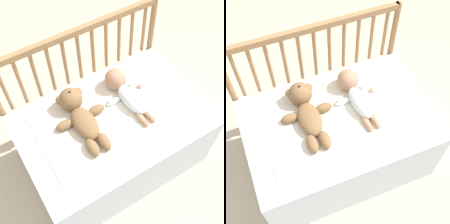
% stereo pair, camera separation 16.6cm
% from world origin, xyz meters
% --- Properties ---
extents(ground_plane, '(12.00, 12.00, 0.00)m').
position_xyz_m(ground_plane, '(0.00, 0.00, 0.00)').
color(ground_plane, '#C6B293').
extents(crib_mattress, '(1.07, 0.70, 0.48)m').
position_xyz_m(crib_mattress, '(0.00, 0.00, 0.24)').
color(crib_mattress, silver).
rests_on(crib_mattress, ground_plane).
extents(crib_rail, '(1.07, 0.04, 0.86)m').
position_xyz_m(crib_rail, '(0.00, 0.37, 0.60)').
color(crib_rail, '#997047').
rests_on(crib_rail, ground_plane).
extents(blanket, '(0.82, 0.53, 0.01)m').
position_xyz_m(blanket, '(-0.01, 0.04, 0.48)').
color(blanket, silver).
rests_on(blanket, crib_mattress).
extents(teddy_bear, '(0.30, 0.44, 0.14)m').
position_xyz_m(teddy_bear, '(-0.16, 0.10, 0.53)').
color(teddy_bear, olive).
rests_on(teddy_bear, crib_mattress).
extents(baby, '(0.26, 0.41, 0.13)m').
position_xyz_m(baby, '(0.14, 0.11, 0.53)').
color(baby, white).
rests_on(baby, crib_mattress).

